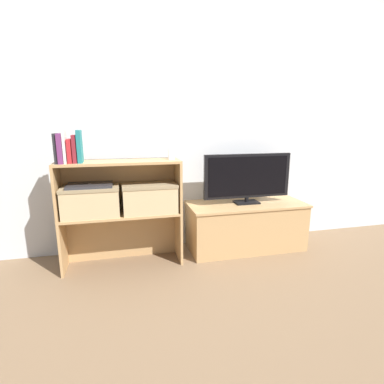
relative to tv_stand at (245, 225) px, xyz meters
The scene contains 16 objects.
ground_plane 0.62m from the tv_stand, 157.37° to the right, with size 16.00×16.00×0.00m, color brown.
wall_back 1.15m from the tv_stand, 154.24° to the left, with size 10.00×0.05×2.40m.
tv_stand is the anchor object (origin of this frame).
tv 0.46m from the tv_stand, 90.00° to the right, with size 0.81×0.14×0.45m.
bookshelf_lower_tier 1.12m from the tv_stand, behind, with size 0.95×0.29×0.44m.
bookshelf_upper_tier 1.22m from the tv_stand, behind, with size 0.95×0.29×0.42m.
book_charcoal 1.73m from the tv_stand, behind, with size 0.02×0.13×0.21m.
book_plum 1.70m from the tv_stand, behind, with size 0.03×0.16×0.21m.
book_ivory 1.68m from the tv_stand, behind, with size 0.02×0.13×0.24m.
book_crimson 1.64m from the tv_stand, behind, with size 0.03×0.14×0.17m.
book_maroon 1.62m from the tv_stand, behind, with size 0.03×0.12×0.20m.
book_teal 1.60m from the tv_stand, behind, with size 0.03×0.13×0.24m.
baby_monitor 0.99m from the tv_stand, behind, with size 0.05×0.04×0.12m.
storage_basket_left 1.39m from the tv_stand, behind, with size 0.43×0.26×0.23m.
storage_basket_right 0.96m from the tv_stand, behind, with size 0.43×0.26×0.23m.
laptop 1.43m from the tv_stand, behind, with size 0.34×0.22×0.02m.
Camera 1 is at (-0.58, -2.24, 1.16)m, focal length 28.00 mm.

